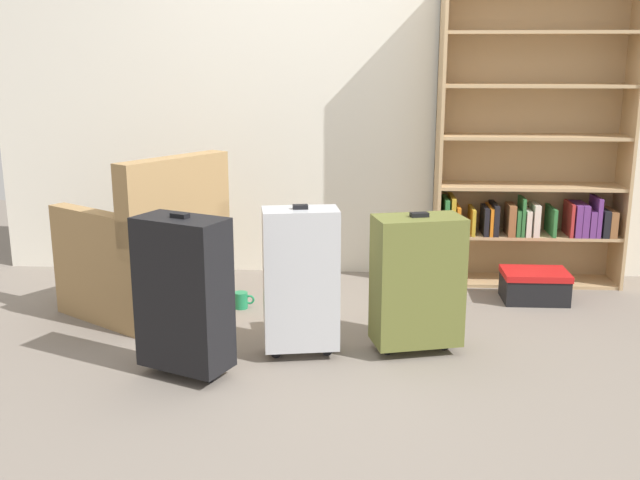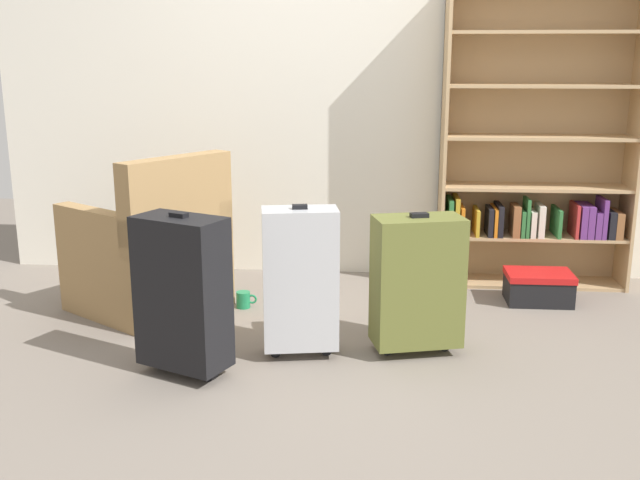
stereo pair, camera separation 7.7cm
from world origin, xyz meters
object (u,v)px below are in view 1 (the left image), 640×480
storage_box (534,285)px  suitcase_olive (417,281)px  armchair (148,256)px  bookshelf (531,152)px  mug (241,300)px  suitcase_silver (301,279)px  suitcase_black (184,293)px

storage_box → suitcase_olive: suitcase_olive is taller
storage_box → armchair: bearing=-172.7°
bookshelf → suitcase_olive: bookshelf is taller
bookshelf → storage_box: (-0.02, -0.41, -0.74)m
armchair → storage_box: bearing=7.3°
mug → storage_box: 1.73m
armchair → suitcase_olive: size_ratio=1.39×
mug → suitcase_silver: suitcase_silver is taller
storage_box → bookshelf: bearing=87.2°
storage_box → suitcase_silver: (-1.31, -0.90, 0.29)m
storage_box → suitcase_silver: size_ratio=0.51×
suitcase_silver → suitcase_olive: 0.56m
armchair → mug: armchair is taller
bookshelf → storage_box: 0.84m
bookshelf → mug: 2.01m
mug → storage_box: bearing=7.7°
mug → storage_box: size_ratio=0.31×
armchair → suitcase_olive: armchair is taller
storage_box → suitcase_olive: size_ratio=0.55×
armchair → suitcase_silver: bearing=-33.8°
suitcase_black → armchair: bearing=115.6°
suitcase_black → suitcase_olive: bearing=17.9°
mug → suitcase_black: size_ratio=0.16×
armchair → suitcase_black: 0.97m
bookshelf → suitcase_olive: 1.53m
bookshelf → storage_box: bookshelf is taller
suitcase_olive → storage_box: bearing=47.1°
mug → storage_box: storage_box is taller
armchair → suitcase_olive: 1.57m
armchair → suitcase_black: size_ratio=1.29×
bookshelf → suitcase_black: bookshelf is taller
suitcase_olive → mug: bearing=148.8°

